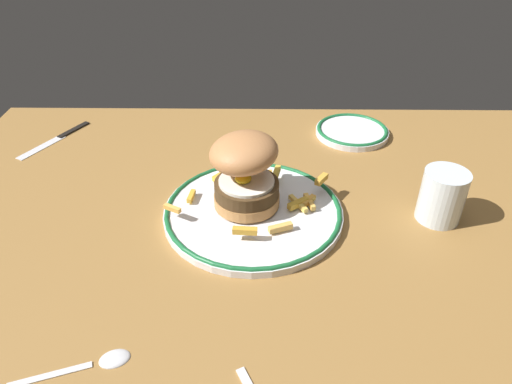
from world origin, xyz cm
name	(u,v)px	position (x,y,z in cm)	size (l,w,h in cm)	color
ground_plane	(263,236)	(0.00, 0.00, -2.00)	(117.82, 87.02, 4.00)	olive
dinner_plate	(256,211)	(-1.22, 2.87, 0.84)	(28.84, 28.84, 1.60)	silver
burger	(248,170)	(-2.52, 4.59, 7.54)	(13.58, 13.21, 12.09)	#B37A42
fries_pile	(273,195)	(1.45, 5.04, 2.44)	(26.32, 20.11, 2.90)	gold
water_glass	(444,199)	(28.36, 2.63, 3.69)	(6.93, 6.93, 8.54)	silver
side_plate	(354,131)	(19.09, 31.03, 0.83)	(15.15, 15.15, 1.60)	silver
knife	(63,136)	(-41.94, 29.05, 0.26)	(9.87, 16.55, 0.70)	black
spoon	(105,361)	(-18.12, -24.93, 0.36)	(13.14, 5.89, 0.90)	silver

